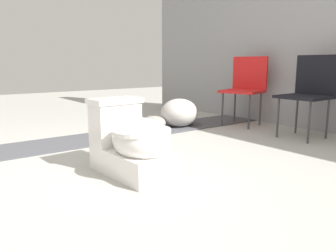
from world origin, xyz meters
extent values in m
plane|color=#A8A59E|center=(0.00, 0.00, 0.00)|extent=(14.00, 14.00, 0.00)
cube|color=#4C4C51|center=(-1.16, 0.50, 0.01)|extent=(0.56, 8.00, 0.01)
cube|color=white|center=(-0.02, 0.15, 0.09)|extent=(0.62, 0.38, 0.17)
ellipsoid|color=white|center=(0.08, 0.16, 0.26)|extent=(0.46, 0.39, 0.28)
cylinder|color=white|center=(0.08, 0.16, 0.32)|extent=(0.42, 0.42, 0.03)
cube|color=white|center=(-0.23, 0.14, 0.32)|extent=(0.20, 0.35, 0.30)
cube|color=white|center=(-0.23, 0.14, 0.49)|extent=(0.23, 0.38, 0.04)
cylinder|color=silver|center=(-0.24, 0.22, 0.51)|extent=(0.02, 0.02, 0.01)
cube|color=red|center=(-0.77, 2.14, 0.42)|extent=(0.55, 0.55, 0.03)
cube|color=red|center=(-0.82, 2.33, 0.64)|extent=(0.43, 0.16, 0.40)
cylinder|color=#38383D|center=(-0.56, 2.02, 0.20)|extent=(0.02, 0.02, 0.40)
cylinder|color=#38383D|center=(-0.88, 1.93, 0.20)|extent=(0.02, 0.02, 0.40)
cylinder|color=#38383D|center=(-0.65, 2.35, 0.20)|extent=(0.02, 0.02, 0.40)
cylinder|color=#38383D|center=(-0.98, 2.25, 0.20)|extent=(0.02, 0.02, 0.40)
cube|color=black|center=(0.06, 2.10, 0.42)|extent=(0.44, 0.44, 0.03)
cube|color=black|center=(0.06, 2.30, 0.64)|extent=(0.44, 0.04, 0.40)
cylinder|color=#38383D|center=(0.23, 1.93, 0.20)|extent=(0.02, 0.02, 0.40)
cylinder|color=#38383D|center=(-0.11, 1.93, 0.20)|extent=(0.02, 0.02, 0.40)
cylinder|color=#38383D|center=(0.23, 2.27, 0.20)|extent=(0.02, 0.02, 0.40)
cylinder|color=#38383D|center=(-0.11, 2.27, 0.20)|extent=(0.02, 0.02, 0.40)
ellipsoid|color=gray|center=(-1.18, 1.12, 0.08)|extent=(0.39, 0.39, 0.16)
ellipsoid|color=#B7B2AD|center=(-1.18, 1.49, 0.17)|extent=(0.62, 0.64, 0.34)
camera|label=1|loc=(1.84, -0.96, 0.74)|focal=35.00mm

